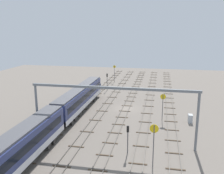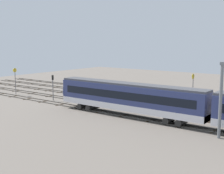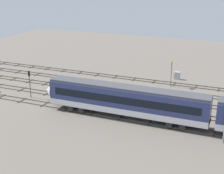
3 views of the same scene
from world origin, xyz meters
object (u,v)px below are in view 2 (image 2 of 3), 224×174
at_px(speed_sign_far_trackside, 15,78).
at_px(relay_cabinet, 203,93).
at_px(speed_sign_near_foreground, 193,83).
at_px(train, 207,109).
at_px(signal_light_trackside_departure, 53,84).

relative_size(speed_sign_far_trackside, relay_cabinet, 3.56).
bearing_deg(speed_sign_far_trackside, speed_sign_near_foreground, -154.97).
distance_m(train, signal_light_trackside_departure, 30.02).
height_order(train, signal_light_trackside_departure, train).
height_order(speed_sign_near_foreground, relay_cabinet, speed_sign_near_foreground).
relative_size(speed_sign_near_foreground, speed_sign_far_trackside, 0.94).
bearing_deg(speed_sign_far_trackside, train, 177.52).
xyz_separation_m(train, relay_cabinet, (8.79, -21.94, -1.89)).
relative_size(speed_sign_near_foreground, relay_cabinet, 3.33).
distance_m(speed_sign_near_foreground, signal_light_trackside_departure, 25.85).
bearing_deg(relay_cabinet, signal_light_trackside_departure, 43.50).
bearing_deg(speed_sign_near_foreground, speed_sign_far_trackside, 25.03).
relative_size(signal_light_trackside_departure, relay_cabinet, 3.11).
height_order(speed_sign_far_trackside, relay_cabinet, speed_sign_far_trackside).
distance_m(speed_sign_near_foreground, speed_sign_far_trackside, 35.71).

